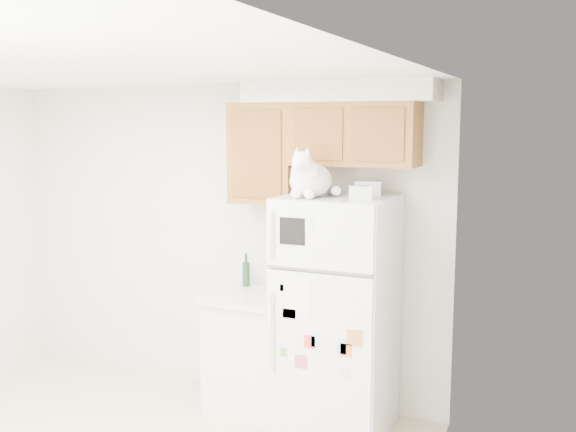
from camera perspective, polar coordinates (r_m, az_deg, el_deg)
The scene contains 8 objects.
room_shell at distance 3.99m, azimuth -16.58°, elevation -0.13°, with size 3.84×4.04×2.52m.
refrigerator at distance 4.84m, azimuth 4.11°, elevation -8.37°, with size 0.76×0.78×1.70m.
base_counter at distance 5.28m, azimuth -2.89°, elevation -11.38°, with size 0.64×0.64×0.92m.
cat at distance 4.58m, azimuth 1.82°, elevation 3.21°, with size 0.34×0.50×0.35m.
storage_box_back at distance 4.76m, azimuth 6.77°, elevation 2.36°, with size 0.18×0.13×0.10m, color white.
storage_box_front at distance 4.50m, azimuth 6.14°, elevation 1.98°, with size 0.15×0.11×0.09m, color white.
bottle_green at distance 5.35m, azimuth -3.57°, elevation -4.56°, with size 0.06×0.06×0.26m, color #19381E, non-canonical shape.
bottle_amber at distance 5.14m, azimuth -1.26°, elevation -4.99°, with size 0.06×0.06×0.27m, color #593814, non-canonical shape.
Camera 1 is at (2.67, -2.78, 2.22)m, focal length 42.00 mm.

